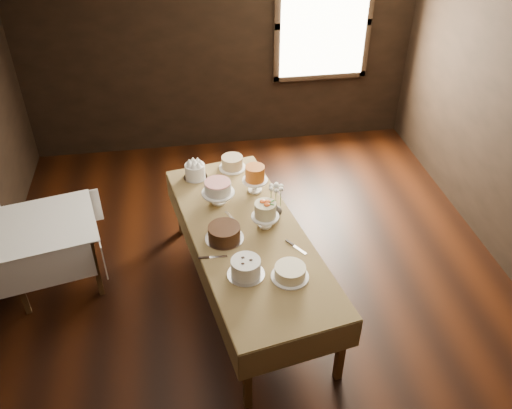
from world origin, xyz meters
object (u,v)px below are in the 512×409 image
object	(u,v)px
cake_caramel	(255,180)
cake_server_e	(218,257)
cake_chocolate	(224,233)
cake_server_d	(269,207)
cake_cream	(290,272)
flower_vase	(276,210)
cake_lattice	(218,193)
display_table	(248,238)
cake_speckled	(232,163)
cake_meringue	(195,172)
cake_flowers	(265,216)
cake_server_b	(300,250)
side_table	(49,230)
cake_server_c	(230,216)
cake_swirl	(246,268)

from	to	relation	value
cake_caramel	cake_server_e	xyz separation A→B (m)	(-0.45, -0.91, -0.12)
cake_chocolate	cake_server_d	xyz separation A→B (m)	(0.47, 0.38, -0.06)
cake_cream	flower_vase	size ratio (longest dim) A/B	2.40
cake_lattice	cake_caramel	bearing A→B (deg)	20.21
display_table	cake_speckled	world-z (taller)	cake_speckled
cake_caramel	cake_server_d	world-z (taller)	cake_caramel
flower_vase	cake_server_e	bearing A→B (deg)	-139.88
cake_meringue	cake_flowers	size ratio (longest dim) A/B	1.03
flower_vase	cake_cream	bearing A→B (deg)	-92.70
display_table	cake_server_b	world-z (taller)	cake_server_b
display_table	side_table	xyz separation A→B (m)	(-1.78, 0.49, -0.07)
cake_caramel	cake_server_e	distance (m)	1.02
cake_server_b	flower_vase	world-z (taller)	flower_vase
cake_caramel	cake_server_d	size ratio (longest dim) A/B	1.19
cake_cream	cake_server_c	world-z (taller)	cake_cream
cake_chocolate	cake_server_c	distance (m)	0.33
side_table	cake_caramel	world-z (taller)	cake_caramel
cake_caramel	cake_flowers	xyz separation A→B (m)	(0.00, -0.56, -0.01)
cake_cream	cake_server_e	xyz separation A→B (m)	(-0.54, 0.33, -0.05)
cake_meringue	cake_speckled	bearing A→B (deg)	17.40
cake_speckled	cake_swirl	distance (m)	1.60
cake_caramel	cake_chocolate	bearing A→B (deg)	-118.91
side_table	cake_meringue	bearing A→B (deg)	18.53
cake_flowers	cake_cream	xyz separation A→B (m)	(0.08, -0.68, -0.06)
cake_server_e	cake_flowers	bearing A→B (deg)	40.33
display_table	cake_meringue	size ratio (longest dim) A/B	9.71
cake_server_e	cake_chocolate	bearing A→B (deg)	73.93
cake_swirl	cake_server_c	xyz separation A→B (m)	(-0.04, 0.79, -0.07)
side_table	cake_lattice	world-z (taller)	cake_lattice
cake_lattice	cake_server_c	bearing A→B (deg)	-71.17
side_table	cake_flowers	world-z (taller)	cake_flowers
cake_chocolate	cake_server_c	world-z (taller)	cake_chocolate
cake_server_c	cake_chocolate	bearing A→B (deg)	142.88
cake_lattice	cake_flowers	size ratio (longest dim) A/B	1.22
cake_cream	flower_vase	distance (m)	0.81
cake_caramel	cake_cream	xyz separation A→B (m)	(0.08, -1.23, -0.07)
side_table	cake_meringue	world-z (taller)	cake_meringue
cake_speckled	cake_swirl	size ratio (longest dim) A/B	0.93
cake_server_c	flower_vase	size ratio (longest dim) A/B	1.89
cake_speckled	cake_lattice	world-z (taller)	cake_lattice
cake_chocolate	flower_vase	world-z (taller)	cake_chocolate
side_table	cake_server_e	world-z (taller)	cake_server_e
cake_swirl	cake_server_d	xyz separation A→B (m)	(0.35, 0.85, -0.07)
flower_vase	side_table	bearing A→B (deg)	172.50
cake_caramel	cake_server_d	distance (m)	0.34
cake_server_c	cake_swirl	bearing A→B (deg)	160.16
cake_speckled	cake_swirl	bearing A→B (deg)	-93.21
cake_meringue	cake_caramel	bearing A→B (deg)	-29.76
cake_flowers	cake_meringue	bearing A→B (deg)	122.68
cake_cream	side_table	bearing A→B (deg)	151.95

